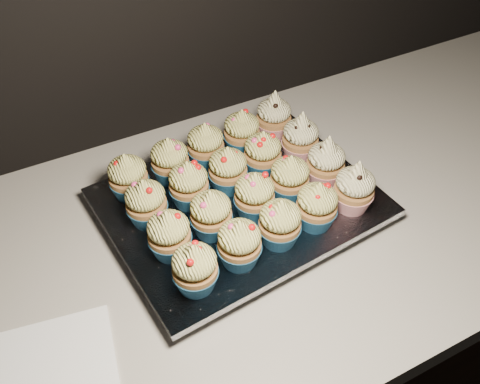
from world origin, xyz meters
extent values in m
cube|color=black|center=(0.00, 1.70, 0.43)|extent=(2.40, 0.60, 0.86)
cube|color=beige|center=(0.00, 1.70, 0.88)|extent=(2.44, 0.64, 0.04)
cube|color=white|center=(-0.24, 1.59, 0.90)|extent=(0.16, 0.16, 0.00)
cube|color=black|center=(0.09, 1.72, 0.91)|extent=(0.41, 0.32, 0.02)
cube|color=silver|center=(0.09, 1.72, 0.93)|extent=(0.44, 0.36, 0.01)
cone|color=#1A527B|center=(-0.04, 1.60, 0.95)|extent=(0.06, 0.06, 0.03)
ellipsoid|color=#DED770|center=(-0.04, 1.60, 0.99)|extent=(0.06, 0.06, 0.04)
cone|color=#DED770|center=(-0.04, 1.60, 1.01)|extent=(0.03, 0.03, 0.02)
cone|color=#1A527B|center=(0.03, 1.61, 0.95)|extent=(0.06, 0.06, 0.03)
ellipsoid|color=#DED770|center=(0.03, 1.61, 0.99)|extent=(0.06, 0.06, 0.04)
cone|color=#DED770|center=(0.03, 1.61, 1.01)|extent=(0.03, 0.03, 0.02)
cone|color=#1A527B|center=(0.10, 1.62, 0.95)|extent=(0.06, 0.06, 0.03)
ellipsoid|color=#DED770|center=(0.10, 1.62, 0.99)|extent=(0.06, 0.06, 0.04)
cone|color=#DED770|center=(0.10, 1.62, 1.01)|extent=(0.03, 0.03, 0.02)
cone|color=#1A527B|center=(0.16, 1.62, 0.95)|extent=(0.06, 0.06, 0.03)
ellipsoid|color=#DED770|center=(0.16, 1.62, 0.99)|extent=(0.06, 0.06, 0.04)
cone|color=#DED770|center=(0.16, 1.62, 1.01)|extent=(0.03, 0.03, 0.02)
cone|color=#A81722|center=(0.23, 1.63, 0.95)|extent=(0.06, 0.06, 0.03)
ellipsoid|color=beige|center=(0.23, 1.63, 0.99)|extent=(0.06, 0.06, 0.04)
cone|color=beige|center=(0.23, 1.63, 1.02)|extent=(0.03, 0.03, 0.03)
cone|color=#1A527B|center=(-0.05, 1.67, 0.95)|extent=(0.06, 0.06, 0.03)
ellipsoid|color=#DED770|center=(-0.05, 1.67, 0.99)|extent=(0.06, 0.06, 0.04)
cone|color=#DED770|center=(-0.05, 1.67, 1.01)|extent=(0.03, 0.03, 0.02)
cone|color=#1A527B|center=(0.02, 1.68, 0.95)|extent=(0.06, 0.06, 0.03)
ellipsoid|color=#DED770|center=(0.02, 1.68, 0.99)|extent=(0.06, 0.06, 0.04)
cone|color=#DED770|center=(0.02, 1.68, 1.01)|extent=(0.03, 0.03, 0.02)
cone|color=#1A527B|center=(0.09, 1.69, 0.95)|extent=(0.06, 0.06, 0.03)
ellipsoid|color=#DED770|center=(0.09, 1.69, 0.99)|extent=(0.06, 0.06, 0.04)
cone|color=#DED770|center=(0.09, 1.69, 1.01)|extent=(0.03, 0.03, 0.02)
cone|color=#1A527B|center=(0.16, 1.69, 0.95)|extent=(0.06, 0.06, 0.03)
ellipsoid|color=#DED770|center=(0.16, 1.69, 0.99)|extent=(0.06, 0.06, 0.04)
cone|color=#DED770|center=(0.16, 1.69, 1.01)|extent=(0.03, 0.03, 0.02)
cone|color=#A81722|center=(0.23, 1.70, 0.95)|extent=(0.06, 0.06, 0.03)
ellipsoid|color=beige|center=(0.23, 1.70, 0.99)|extent=(0.06, 0.06, 0.04)
cone|color=beige|center=(0.23, 1.70, 1.02)|extent=(0.03, 0.03, 0.03)
cone|color=#1A527B|center=(-0.06, 1.75, 0.95)|extent=(0.06, 0.06, 0.03)
ellipsoid|color=#DED770|center=(-0.06, 1.75, 0.99)|extent=(0.06, 0.06, 0.04)
cone|color=#DED770|center=(-0.06, 1.75, 1.01)|extent=(0.03, 0.03, 0.02)
cone|color=#1A527B|center=(0.01, 1.75, 0.95)|extent=(0.06, 0.06, 0.03)
ellipsoid|color=#DED770|center=(0.01, 1.75, 0.99)|extent=(0.06, 0.06, 0.04)
cone|color=#DED770|center=(0.01, 1.75, 1.01)|extent=(0.03, 0.03, 0.02)
cone|color=#1A527B|center=(0.08, 1.76, 0.95)|extent=(0.06, 0.06, 0.03)
ellipsoid|color=#DED770|center=(0.08, 1.76, 0.99)|extent=(0.06, 0.06, 0.04)
cone|color=#DED770|center=(0.08, 1.76, 1.01)|extent=(0.03, 0.03, 0.02)
cone|color=#1A527B|center=(0.15, 1.77, 0.95)|extent=(0.06, 0.06, 0.03)
ellipsoid|color=#DED770|center=(0.15, 1.77, 0.99)|extent=(0.06, 0.06, 0.04)
cone|color=#DED770|center=(0.15, 1.77, 1.01)|extent=(0.03, 0.03, 0.02)
cone|color=#A81722|center=(0.23, 1.77, 0.95)|extent=(0.06, 0.06, 0.03)
ellipsoid|color=beige|center=(0.23, 1.77, 0.99)|extent=(0.06, 0.06, 0.04)
cone|color=beige|center=(0.23, 1.77, 1.02)|extent=(0.03, 0.03, 0.03)
cone|color=#1A527B|center=(-0.06, 1.81, 0.95)|extent=(0.06, 0.06, 0.03)
ellipsoid|color=#DED770|center=(-0.06, 1.81, 0.99)|extent=(0.06, 0.06, 0.04)
cone|color=#DED770|center=(-0.06, 1.81, 1.01)|extent=(0.03, 0.03, 0.02)
cone|color=#1A527B|center=(0.01, 1.82, 0.95)|extent=(0.06, 0.06, 0.03)
ellipsoid|color=#DED770|center=(0.01, 1.82, 0.99)|extent=(0.06, 0.06, 0.04)
cone|color=#DED770|center=(0.01, 1.82, 1.01)|extent=(0.03, 0.03, 0.02)
cone|color=#1A527B|center=(0.08, 1.83, 0.95)|extent=(0.06, 0.06, 0.03)
ellipsoid|color=#DED770|center=(0.08, 1.83, 0.99)|extent=(0.06, 0.06, 0.04)
cone|color=#DED770|center=(0.08, 1.83, 1.01)|extent=(0.03, 0.03, 0.02)
cone|color=#1A527B|center=(0.15, 1.83, 0.95)|extent=(0.06, 0.06, 0.03)
ellipsoid|color=#DED770|center=(0.15, 1.83, 0.99)|extent=(0.06, 0.06, 0.04)
cone|color=#DED770|center=(0.15, 1.83, 1.01)|extent=(0.03, 0.03, 0.02)
cone|color=#A81722|center=(0.22, 1.84, 0.95)|extent=(0.06, 0.06, 0.03)
ellipsoid|color=beige|center=(0.22, 1.84, 0.99)|extent=(0.06, 0.06, 0.04)
cone|color=beige|center=(0.22, 1.84, 1.02)|extent=(0.03, 0.03, 0.03)
camera|label=1|loc=(-0.19, 1.19, 1.54)|focal=40.00mm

